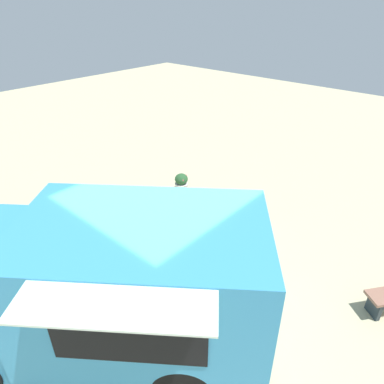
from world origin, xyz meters
name	(u,v)px	position (x,y,z in m)	size (l,w,h in m)	color
ground_plane	(165,301)	(0.00, 0.00, 0.00)	(40.00, 40.00, 0.00)	#B8B189
food_truck	(105,290)	(-1.21, 0.06, 1.19)	(4.94, 5.49, 2.47)	#3690C3
person_customer	(253,216)	(3.26, 0.08, 0.36)	(0.81, 0.54, 0.89)	#705F58
planter_flowering_near	(181,182)	(3.49, 2.80, 0.29)	(0.41, 0.41, 0.57)	beige
planter_flowering_far	(43,216)	(-0.30, 4.09, 0.37)	(0.42, 0.42, 0.69)	#B57742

